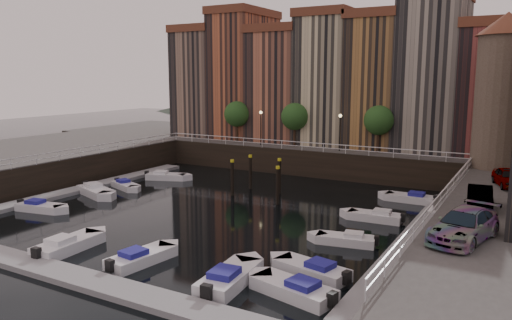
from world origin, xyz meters
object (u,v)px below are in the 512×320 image
Objects in this scene: gangway at (454,186)px; car_a at (508,179)px; boat_left_1 at (40,207)px; car_c at (464,227)px; corner_tower at (503,89)px; car_b at (480,199)px; boat_left_2 at (95,191)px; boat_left_3 at (125,185)px; mooring_pilings at (260,178)px.

car_a is (4.28, -3.74, 1.78)m from gangway.
gangway is 5.95m from car_a.
car_c is (33.38, -0.27, 3.45)m from boat_left_1.
corner_tower is 17.24m from car_b.
car_a is at bearing 74.15° from car_b.
gangway is 2.03× the size of car_a.
boat_left_2 is at bearing -177.96° from car_c.
boat_left_3 is at bearing 167.85° from car_b.
mooring_pilings is at bearing 36.40° from boat_left_1.
car_a reaches higher than gangway.
corner_tower reaches higher than gangway.
mooring_pilings reaches higher than boat_left_3.
mooring_pilings is at bearing 49.41° from boat_left_2.
car_b is at bearing -74.93° from gangway.
mooring_pilings is 21.24m from car_a.
car_a reaches higher than car_b.
mooring_pilings is 1.38× the size of car_a.
car_b is (3.08, -11.46, 1.76)m from gangway.
gangway is at bearing 14.13° from mooring_pilings.
car_c is at bearing -10.61° from boat_left_1.
boat_left_1 is at bearing -167.26° from car_c.
car_c is (3.08, -18.69, 1.87)m from gangway.
car_a is (34.44, 4.76, 3.38)m from boat_left_3.
car_a is at bearing 12.86° from boat_left_1.
corner_tower is at bearing 103.66° from car_c.
corner_tower is 3.37× the size of car_a.
boat_left_1 is at bearing -174.87° from car_a.
corner_tower is 2.61× the size of boat_left_2.
gangway is 2.02× the size of car_b.
gangway is at bearing 36.57° from boat_left_3.
gangway reaches higher than boat_left_1.
mooring_pilings reaches higher than boat_left_2.
car_c reaches higher than car_a.
boat_left_2 is (-13.70, -7.81, -1.25)m from mooring_pilings.
car_b is 0.76× the size of car_c.
corner_tower is 3.35× the size of car_b.
car_c is at bearing -89.54° from corner_tower.
corner_tower reaches higher than boat_left_2.
corner_tower is at bearing 23.87° from mooring_pilings.
car_c reaches higher than mooring_pilings.
boat_left_3 is at bearing 103.43° from boat_left_2.
mooring_pilings is at bearing 153.05° from car_b.
car_a is 15.00m from car_c.
corner_tower is 3.03× the size of boat_left_1.
car_b is at bearing 1.63° from boat_left_1.
mooring_pilings is at bearing -165.87° from gangway.
gangway is 12.00m from car_b.
car_b is (19.95, -7.21, 2.03)m from mooring_pilings.
gangway is 32.88m from boat_left_2.
boat_left_1 is 1.10× the size of car_b.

